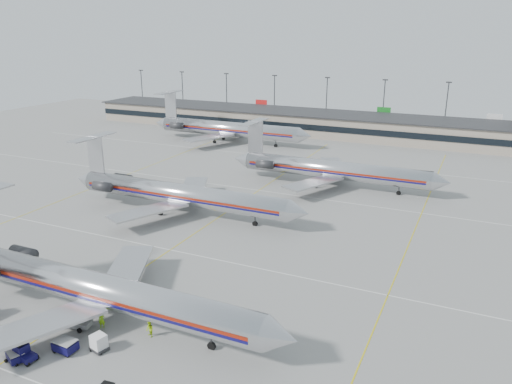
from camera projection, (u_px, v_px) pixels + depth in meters
The scene contains 15 objects.
ground at pixel (124, 281), 60.94m from camera, with size 260.00×260.00×0.00m, color gray.
apron_markings at pixel (170, 250), 69.58m from camera, with size 160.00×0.15×0.02m, color silver.
terminal at pixel (341, 125), 144.63m from camera, with size 162.00×17.00×6.25m.
light_mast_row at pixel (354, 100), 155.07m from camera, with size 163.60×0.40×15.28m.
jet_foreground at pixel (93, 288), 52.54m from camera, with size 44.28×26.08×11.59m.
jet_second_row at pixel (177, 193), 82.84m from camera, with size 44.69×26.32×11.70m.
jet_third_row at pixel (329, 169), 97.21m from camera, with size 43.16×26.55×11.80m.
jet_back_row at pixel (226, 129), 135.67m from camera, with size 47.48×29.21×12.98m.
tug_center at pixel (23, 352), 46.06m from camera, with size 2.49×1.53×1.90m.
cart_inner at pixel (65, 346), 47.35m from camera, with size 2.21×1.56×1.22m.
cart_outer at pixel (15, 356), 46.01m from camera, with size 2.17×1.87×1.03m.
uld_container at pixel (99, 343), 47.49m from camera, with size 1.84×1.65×1.65m.
belt_loader at pixel (74, 322), 51.30m from camera, with size 4.65×2.25×2.38m.
ramp_worker_near at pixel (102, 320), 51.13m from camera, with size 0.65×0.43×1.78m, color #87D313.
ramp_worker_far at pixel (150, 329), 49.60m from camera, with size 0.81×0.63×1.66m, color #B1DD14.
Camera 1 is at (37.51, -42.85, 29.16)m, focal length 35.00 mm.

